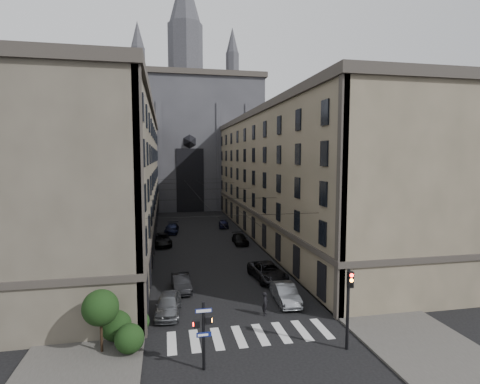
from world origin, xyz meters
TOP-DOWN VIEW (x-y plane):
  - ground at (0.00, 0.00)m, footprint 260.00×260.00m
  - sidewalk_left at (-10.50, 36.00)m, footprint 7.00×80.00m
  - sidewalk_right at (10.50, 36.00)m, footprint 7.00×80.00m
  - zebra_crossing at (0.00, 5.00)m, footprint 11.00×3.20m
  - building_left at (-13.44, 36.00)m, footprint 13.60×60.60m
  - building_right at (13.44, 36.00)m, footprint 13.60×60.60m
  - gothic_tower at (0.00, 74.96)m, footprint 35.00×23.00m
  - pedestrian_signal_left at (-3.51, 1.50)m, footprint 1.02×0.38m
  - traffic_light_right at (5.60, 1.92)m, footprint 0.34×0.50m
  - shrub_cluster at (-8.72, 5.01)m, footprint 3.90×4.40m
  - tram_wires at (0.00, 35.63)m, footprint 14.00×60.00m
  - car_left_near at (-5.40, 9.59)m, footprint 2.30×4.76m
  - car_left_midnear at (-4.20, 14.64)m, footprint 1.80×4.49m
  - car_left_midfar at (-6.20, 32.94)m, footprint 3.27×6.04m
  - car_left_far at (-4.52, 41.29)m, footprint 2.55×5.23m
  - car_right_near at (4.20, 10.05)m, footprint 1.86×4.78m
  - car_right_midnear at (4.35, 16.04)m, footprint 3.26×6.11m
  - car_right_midfar at (4.71, 31.67)m, footprint 1.93×4.64m
  - car_right_far at (4.32, 44.02)m, footprint 2.06×4.19m
  - pedestrian at (1.89, 8.00)m, footprint 0.67×0.78m

SIDE VIEW (x-z plane):
  - ground at x=0.00m, z-range 0.00..0.00m
  - zebra_crossing at x=0.00m, z-range 0.00..0.01m
  - sidewalk_left at x=-10.50m, z-range 0.00..0.15m
  - sidewalk_right at x=10.50m, z-range 0.00..0.15m
  - car_right_midfar at x=4.71m, z-range 0.00..1.34m
  - car_right_far at x=4.32m, z-range 0.00..1.38m
  - car_left_midnear at x=-4.20m, z-range 0.00..1.45m
  - car_left_far at x=-4.52m, z-range 0.00..1.46m
  - car_right_near at x=4.20m, z-range 0.00..1.55m
  - car_left_near at x=-5.40m, z-range 0.00..1.57m
  - car_left_midfar at x=-6.20m, z-range 0.00..1.61m
  - car_right_midnear at x=4.35m, z-range 0.00..1.63m
  - pedestrian at x=1.89m, z-range 0.00..1.81m
  - shrub_cluster at x=-8.72m, z-range -0.15..3.75m
  - pedestrian_signal_left at x=-3.51m, z-range 0.32..4.32m
  - traffic_light_right at x=5.60m, z-range 0.69..5.89m
  - tram_wires at x=0.00m, z-range 7.03..7.46m
  - building_left at x=-13.44m, z-range -0.08..18.77m
  - building_right at x=13.44m, z-range -0.08..18.77m
  - gothic_tower at x=0.00m, z-range -11.20..46.80m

